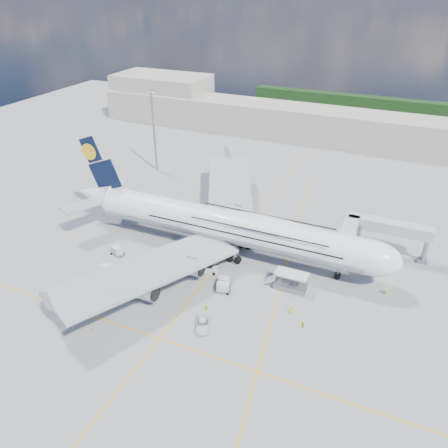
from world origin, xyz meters
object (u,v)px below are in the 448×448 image
at_px(dolly_row_a, 117,251).
at_px(catering_truck_outer, 224,169).
at_px(crew_tug, 206,308).
at_px(cargo_loader, 290,283).
at_px(cone_wing_right_inner, 154,262).
at_px(baggage_tug, 210,269).
at_px(dolly_nose_near, 224,281).
at_px(service_van, 203,324).
at_px(airliner, 229,226).
at_px(crew_wing, 98,280).
at_px(crew_loader, 302,325).
at_px(dolly_row_b, 139,278).
at_px(cone_wing_left_inner, 225,231).
at_px(jet_bridge, 373,231).
at_px(crew_nose, 387,291).
at_px(catering_truck_inner, 237,197).
at_px(light_mast, 154,131).
at_px(cone_nose, 348,262).
at_px(crew_van, 291,309).
at_px(dolly_nose_far, 223,287).
at_px(cone_tail, 71,232).
at_px(dolly_back, 107,268).
at_px(cone_wing_left_outer, 197,206).
at_px(cone_wing_right_outer, 92,329).
at_px(dolly_row_c, 140,294).

height_order(dolly_row_a, catering_truck_outer, catering_truck_outer).
xyz_separation_m(dolly_row_a, crew_tug, (26.78, -9.26, -0.22)).
xyz_separation_m(cargo_loader, cone_wing_right_inner, (-29.75, -3.43, -1.02)).
relative_size(cargo_loader, dolly_row_a, 2.34).
xyz_separation_m(dolly_row_a, baggage_tug, (22.15, 2.32, -0.25)).
relative_size(dolly_row_a, dolly_nose_near, 1.21).
bearing_deg(service_van, crew_tug, 84.39).
xyz_separation_m(baggage_tug, crew_tug, (4.63, -11.59, 0.02)).
relative_size(airliner, crew_wing, 43.71).
relative_size(crew_loader, crew_wing, 0.83).
bearing_deg(crew_tug, dolly_row_b, -172.00).
bearing_deg(airliner, cone_wing_left_inner, 118.17).
relative_size(jet_bridge, crew_nose, 9.56).
distance_m(catering_truck_inner, service_van, 49.10).
distance_m(jet_bridge, crew_nose, 14.62).
distance_m(cargo_loader, catering_truck_inner, 38.34).
bearing_deg(light_mast, cone_nose, -23.25).
bearing_deg(crew_van, dolly_nose_far, 47.64).
bearing_deg(dolly_nose_far, cone_tail, 157.40).
bearing_deg(dolly_back, cone_nose, 2.42).
distance_m(baggage_tug, crew_tug, 12.47).
height_order(catering_truck_outer, crew_van, catering_truck_outer).
xyz_separation_m(airliner, catering_truck_outer, (-18.74, 40.16, -4.90)).
relative_size(cargo_loader, crew_van, 4.71).
xyz_separation_m(dolly_nose_near, cone_wing_left_outer, (-20.65, 28.84, -0.75)).
height_order(catering_truck_inner, catering_truck_outer, catering_truck_inner).
relative_size(airliner, cone_wing_left_inner, 133.11).
relative_size(dolly_nose_near, catering_truck_inner, 0.40).
relative_size(dolly_nose_far, cone_wing_right_outer, 6.47).
bearing_deg(cone_wing_right_inner, jet_bridge, 26.68).
distance_m(dolly_back, crew_tug, 24.94).
xyz_separation_m(dolly_row_a, catering_truck_inner, (15.35, 34.12, 1.01)).
height_order(crew_van, cone_wing_right_outer, crew_van).
bearing_deg(dolly_back, cone_wing_right_outer, -86.76).
bearing_deg(catering_truck_inner, airliner, -76.33).
bearing_deg(dolly_nose_near, dolly_row_c, -146.77).
distance_m(crew_nose, cone_tail, 73.57).
bearing_deg(dolly_nose_far, crew_wing, -177.03).
height_order(crew_van, cone_wing_left_inner, crew_van).
bearing_deg(baggage_tug, crew_loader, -28.31).
bearing_deg(crew_tug, crew_van, 39.03).
relative_size(light_mast, catering_truck_inner, 3.36).
bearing_deg(cone_wing_right_inner, baggage_tug, 7.65).
bearing_deg(crew_wing, catering_truck_inner, -13.27).
bearing_deg(cone_wing_right_inner, cone_wing_left_inner, 63.79).
relative_size(catering_truck_outer, cone_tail, 13.17).
height_order(cargo_loader, dolly_nose_far, cargo_loader).
bearing_deg(catering_truck_inner, cone_wing_right_inner, -103.86).
bearing_deg(dolly_row_a, crew_tug, 3.48).
bearing_deg(dolly_row_c, cone_wing_left_inner, 85.97).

